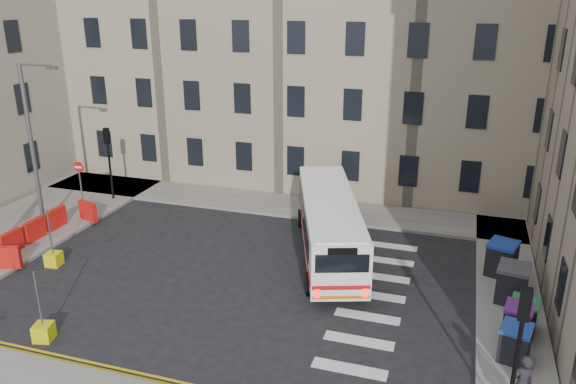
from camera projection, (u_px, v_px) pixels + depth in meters
The scene contains 19 objects.
ground at pixel (275, 285), 22.82m from camera, with size 120.00×120.00×0.00m, color black.
pavement_north at pixel (225, 198), 32.24m from camera, with size 36.00×3.20×0.15m, color slate.
pavement_east at pixel (506, 271), 23.81m from camera, with size 2.40×26.00×0.15m, color slate.
pavement_west at pixel (14, 232), 27.70m from camera, with size 6.00×22.00×0.15m, color slate.
terrace_north at pixel (249, 36), 35.86m from camera, with size 38.30×10.80×17.20m.
traffic_light_east at pixel (520, 336), 14.46m from camera, with size 0.28×0.22×4.10m.
traffic_light_nw at pixel (108, 152), 31.13m from camera, with size 0.28×0.22×4.10m.
streetlamp at pixel (32, 145), 26.89m from camera, with size 0.50×0.22×8.14m.
no_entry_north at pixel (80, 176), 29.75m from camera, with size 0.60×0.08×3.00m.
roadworks_barriers at pixel (41, 230), 26.44m from camera, with size 1.66×6.26×1.00m.
bus at pixel (329, 223), 25.01m from camera, with size 5.32×10.01×2.68m.
wheelie_bin_a at pixel (515, 343), 17.81m from camera, with size 1.14×1.24×1.16m.
wheelie_bin_b at pixel (518, 321), 19.00m from camera, with size 1.07×1.18×1.15m.
wheelie_bin_c at pixel (523, 315), 19.34m from camera, with size 1.07×1.18×1.15m.
wheelie_bin_d at pixel (512, 283), 21.21m from camera, with size 1.31×1.45×1.42m.
wheelie_bin_e at pixel (502, 258), 23.22m from camera, with size 1.44×1.54×1.41m.
pedestrian at pixel (522, 384), 15.41m from camera, with size 0.67×0.44×1.82m, color black.
bollard_yellow at pixel (54, 259), 24.39m from camera, with size 0.60×0.60×0.60m, color #D4CD0B.
bollard_chevron at pixel (44, 332), 19.13m from camera, with size 0.60×0.60×0.60m, color #C0C50B.
Camera 1 is at (6.66, -19.12, 11.21)m, focal length 35.00 mm.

